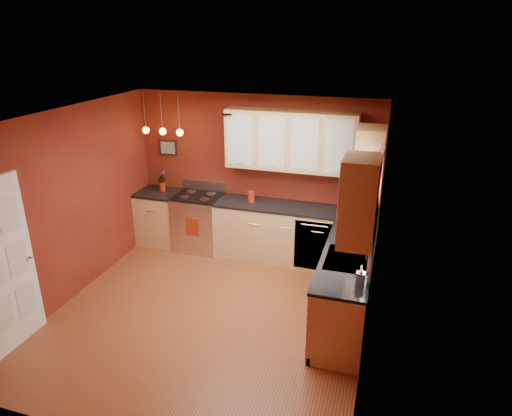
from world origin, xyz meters
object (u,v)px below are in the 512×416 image
(red_canister, at_px, (251,197))
(coffee_maker, at_px, (351,204))
(sink, at_px, (347,261))
(soap_pump, at_px, (361,275))
(gas_range, at_px, (199,221))

(red_canister, relative_size, coffee_maker, 0.62)
(sink, relative_size, red_canister, 3.96)
(red_canister, height_order, soap_pump, soap_pump)
(gas_range, relative_size, red_canister, 6.28)
(gas_range, bearing_deg, coffee_maker, 0.36)
(red_canister, xyz_separation_m, coffee_maker, (1.56, 0.02, 0.04))
(red_canister, bearing_deg, soap_pump, -47.25)
(red_canister, bearing_deg, gas_range, 179.61)
(red_canister, height_order, coffee_maker, coffee_maker)
(gas_range, xyz_separation_m, coffee_maker, (2.50, 0.02, 0.59))
(coffee_maker, relative_size, soap_pump, 1.31)
(gas_range, height_order, soap_pump, soap_pump)
(sink, height_order, soap_pump, sink)
(sink, xyz_separation_m, red_canister, (-1.69, 1.49, 0.11))
(red_canister, relative_size, soap_pump, 0.81)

